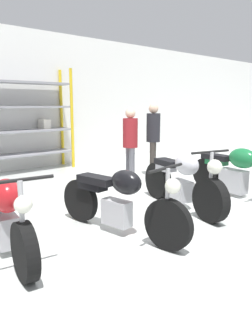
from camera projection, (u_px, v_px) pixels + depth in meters
ground_plane at (143, 216)px, 5.07m from camera, size 30.00×30.00×0.00m
back_wall at (12, 100)px, 8.31m from camera, size 30.00×0.08×3.60m
motorcycle_red at (6, 216)px, 3.74m from camera, size 0.67×2.07×1.02m
motorcycle_black at (119, 200)px, 4.30m from camera, size 0.66×2.15×1.00m
motorcycle_silver at (182, 181)px, 5.34m from camera, size 0.80×2.05×1.05m
motorcycle_green at (236, 172)px, 6.11m from camera, size 0.63×2.08×1.04m
person_browsing at (153, 134)px, 7.68m from camera, size 0.45×0.45×1.72m
person_near_rack at (130, 140)px, 7.06m from camera, size 0.41×0.41×1.62m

